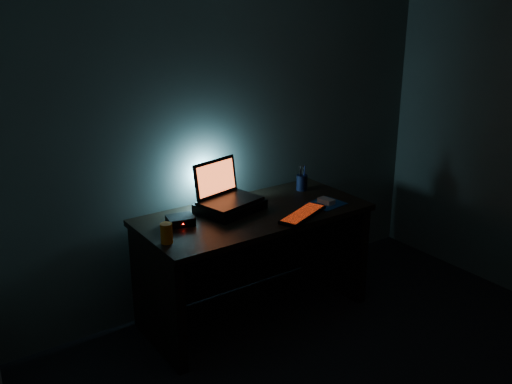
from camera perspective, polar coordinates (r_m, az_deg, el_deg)
room at (r=2.44m, az=21.88°, el=-2.22°), size 3.50×4.00×2.50m
desk at (r=3.83m, az=-0.64°, el=-5.37°), size 1.50×0.70×0.75m
riser at (r=3.70m, az=-2.60°, el=-1.44°), size 0.46×0.38×0.06m
laptop at (r=3.71m, az=-3.19°, el=0.05°), size 0.43×0.36×0.26m
keyboard at (r=3.62m, az=4.69°, el=-2.26°), size 0.42×0.27×0.02m
mousepad at (r=3.86m, az=7.03°, el=-1.15°), size 0.24×0.23×0.00m
mouse at (r=3.85m, az=7.04°, el=-0.90°), size 0.08×0.12×0.03m
pen_cup at (r=4.09m, az=4.61°, el=0.94°), size 0.10×0.10×0.11m
juice_glass at (r=3.26m, az=-8.93°, el=-4.10°), size 0.09×0.09×0.12m
router at (r=3.51m, az=-7.57°, el=-2.84°), size 0.18×0.16×0.05m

